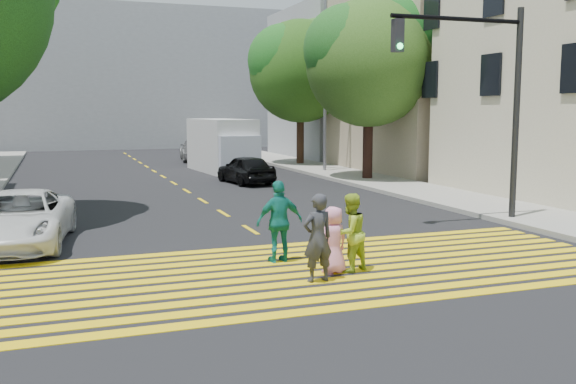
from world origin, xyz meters
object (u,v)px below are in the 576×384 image
pedestrian_woman (350,233)px  silver_car (197,149)px  pedestrian_man (318,238)px  white_van (223,147)px  dark_car_near (246,169)px  dark_car_parked (239,156)px  traffic_signal (484,85)px  tree_right_near (371,56)px  tree_right_far (302,66)px  pedestrian_extra (280,222)px  pedestrian_child (333,240)px  white_sedan (19,219)px

pedestrian_woman → silver_car: bearing=-115.5°
pedestrian_man → white_van: size_ratio=0.28×
dark_car_near → silver_car: size_ratio=0.74×
dark_car_parked → traffic_signal: traffic_signal is taller
tree_right_near → dark_car_near: (-5.61, 0.94, -5.01)m
tree_right_far → white_van: tree_right_far is taller
pedestrian_man → white_van: bearing=-107.4°
pedestrian_man → pedestrian_woman: 1.06m
dark_car_near → tree_right_near: bearing=162.8°
pedestrian_woman → white_van: (2.83, 21.47, 0.52)m
tree_right_far → silver_car: 9.08m
pedestrian_woman → pedestrian_extra: pedestrian_extra is taller
pedestrian_child → pedestrian_extra: (-0.69, 1.27, 0.20)m
pedestrian_man → dark_car_near: 16.63m
pedestrian_man → pedestrian_woman: size_ratio=1.07×
traffic_signal → pedestrian_child: bearing=-148.0°
pedestrian_child → white_sedan: size_ratio=0.28×
dark_car_near → pedestrian_woman: bearing=73.6°
pedestrian_man → traffic_signal: traffic_signal is taller
pedestrian_extra → silver_car: bearing=-101.3°
traffic_signal → pedestrian_woman: bearing=-146.7°
pedestrian_extra → white_van: white_van is taller
pedestrian_child → dark_car_parked: size_ratio=0.37×
dark_car_near → white_van: bearing=-102.1°
traffic_signal → silver_car: bearing=97.3°
silver_car → pedestrian_man: bearing=90.2°
tree_right_far → traffic_signal: size_ratio=1.41×
dark_car_parked → dark_car_near: bearing=-97.8°
tree_right_far → pedestrian_woman: 25.48m
white_sedan → dark_car_near: (8.78, 10.89, -0.02)m
dark_car_parked → white_sedan: bearing=-113.1°
silver_car → white_van: (-0.22, -7.80, 0.58)m
pedestrian_man → pedestrian_extra: (-0.15, 1.75, 0.03)m
silver_car → white_van: 7.82m
pedestrian_child → pedestrian_extra: bearing=-78.1°
tree_right_far → tree_right_near: bearing=-90.5°
pedestrian_child → silver_car: silver_car is taller
tree_right_near → pedestrian_man: tree_right_near is taller
pedestrian_woman → dark_car_parked: bearing=-120.0°
pedestrian_extra → pedestrian_woman: bearing=128.2°
pedestrian_man → dark_car_parked: size_ratio=0.46×
dark_car_near → white_van: white_van is taller
tree_right_far → dark_car_parked: (-3.53, 0.93, -5.18)m
tree_right_near → traffic_signal: size_ratio=1.37×
pedestrian_man → white_sedan: size_ratio=0.36×
pedestrian_woman → tree_right_near: bearing=-137.9°
pedestrian_extra → dark_car_parked: size_ratio=0.48×
dark_car_parked → white_van: 3.62m
tree_right_near → pedestrian_man: 18.40m
white_sedan → pedestrian_woman: bearing=-29.8°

